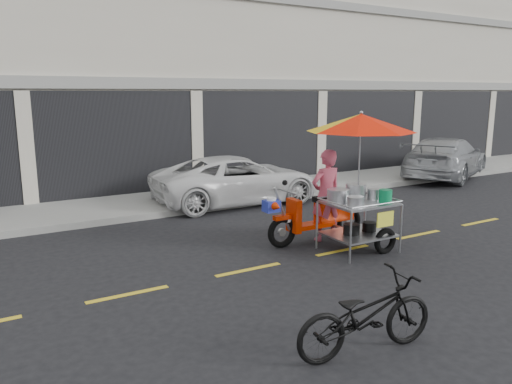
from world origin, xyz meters
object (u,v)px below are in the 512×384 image
silver_pickup (446,158)px  near_bicycle (366,315)px  white_pickup (238,180)px  food_vendor_rig (347,162)px

silver_pickup → near_bicycle: 12.77m
white_pickup → silver_pickup: 7.95m
near_bicycle → white_pickup: bearing=-11.1°
silver_pickup → white_pickup: bearing=64.3°
white_pickup → near_bicycle: 7.90m
silver_pickup → food_vendor_rig: bearing=92.8°
food_vendor_rig → near_bicycle: bearing=-126.0°
white_pickup → silver_pickup: (7.94, -0.14, 0.07)m
silver_pickup → near_bicycle: size_ratio=2.75×
near_bicycle → food_vendor_rig: 4.15m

